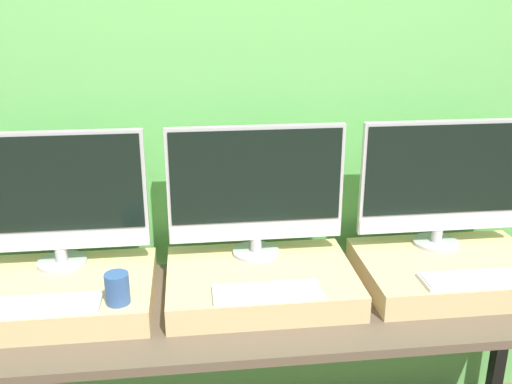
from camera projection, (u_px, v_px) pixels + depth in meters
wall_back at (249, 106)px, 2.06m from camera, size 8.00×0.04×2.60m
workbench at (262, 318)px, 1.92m from camera, size 2.21×0.63×0.72m
wooden_riser_left at (56, 294)px, 1.86m from camera, size 0.63×0.45×0.09m
monitor_left at (54, 196)px, 1.88m from camera, size 0.61×0.17×0.47m
keyboard_left at (43, 305)px, 1.69m from camera, size 0.34×0.12×0.01m
mug at (117, 288)px, 1.70m from camera, size 0.07×0.07×0.10m
wooden_riser_center at (261, 282)px, 1.93m from camera, size 0.63×0.45×0.09m
monitor_center at (256, 188)px, 1.96m from camera, size 0.61×0.17×0.47m
keyboard_center at (267, 292)px, 1.77m from camera, size 0.34×0.12×0.01m
wooden_riser_right at (450, 271)px, 2.01m from camera, size 0.63×0.45×0.09m
monitor_right at (443, 181)px, 2.03m from camera, size 0.61×0.17×0.47m
keyboard_right at (473, 279)px, 1.84m from camera, size 0.34×0.12×0.01m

